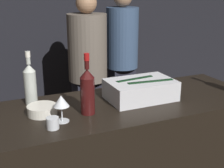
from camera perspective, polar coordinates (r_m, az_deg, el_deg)
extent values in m
cube|color=black|center=(3.97, -13.53, 12.99)|extent=(6.40, 0.06, 2.80)
cube|color=silver|center=(1.98, 5.23, -1.05)|extent=(0.42, 0.27, 0.12)
cylinder|color=black|center=(1.95, 7.02, -0.40)|extent=(0.31, 0.11, 0.07)
cylinder|color=black|center=(2.00, 4.14, 0.09)|extent=(0.27, 0.10, 0.07)
cylinder|color=silver|center=(1.79, -12.65, -4.64)|extent=(0.17, 0.17, 0.05)
cylinder|color=gray|center=(1.79, -12.70, -3.98)|extent=(0.14, 0.14, 0.01)
cylinder|color=silver|center=(1.70, -9.08, -6.69)|extent=(0.08, 0.08, 0.00)
cylinder|color=silver|center=(1.68, -9.16, -5.36)|extent=(0.01, 0.01, 0.08)
cone|color=silver|center=(1.65, -9.28, -3.08)|extent=(0.08, 0.08, 0.06)
cylinder|color=silver|center=(1.61, -10.80, -7.04)|extent=(0.07, 0.07, 0.06)
sphere|color=#F4C66B|center=(1.61, -10.80, -6.94)|extent=(0.03, 0.03, 0.03)
cylinder|color=#B2B7AD|center=(1.95, -14.68, -0.66)|extent=(0.07, 0.07, 0.20)
cone|color=#B2B7AD|center=(1.91, -14.97, 2.88)|extent=(0.07, 0.07, 0.04)
cylinder|color=#B2B7AD|center=(1.90, -15.11, 4.65)|extent=(0.03, 0.03, 0.08)
cylinder|color=white|center=(1.89, -15.16, 5.28)|extent=(0.03, 0.03, 0.03)
cylinder|color=#380F0F|center=(1.74, -4.49, -2.17)|extent=(0.08, 0.08, 0.21)
cone|color=#380F0F|center=(1.70, -4.59, 1.93)|extent=(0.08, 0.08, 0.05)
cylinder|color=#380F0F|center=(1.69, -4.65, 4.16)|extent=(0.03, 0.03, 0.09)
cylinder|color=maroon|center=(1.68, -4.67, 4.95)|extent=(0.03, 0.03, 0.04)
cube|color=black|center=(3.44, -4.24, -5.02)|extent=(0.30, 0.22, 0.73)
cylinder|color=#60564C|center=(3.23, -4.53, 6.65)|extent=(0.40, 0.40, 0.68)
sphere|color=#997051|center=(3.18, -4.73, 14.58)|extent=(0.21, 0.21, 0.21)
cube|color=black|center=(3.85, 1.78, -2.33)|extent=(0.28, 0.20, 0.75)
cylinder|color=#334766|center=(3.66, 1.89, 8.40)|extent=(0.37, 0.37, 0.70)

